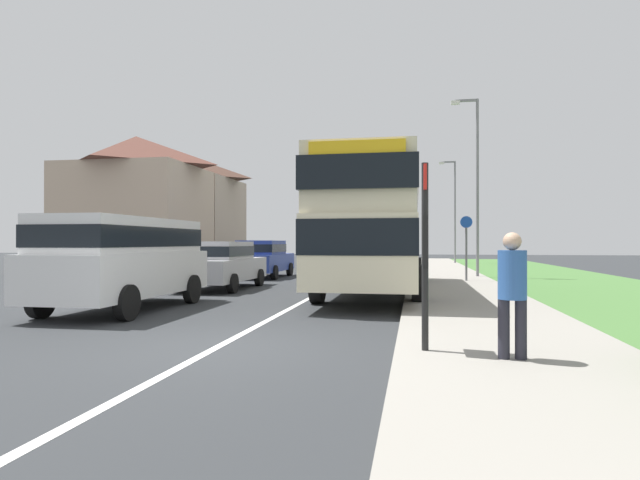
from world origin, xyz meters
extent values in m
plane|color=#2D3033|center=(0.00, 0.00, 0.00)|extent=(120.00, 120.00, 0.00)
cube|color=silver|center=(0.00, 8.00, 0.00)|extent=(0.14, 60.00, 0.01)
cube|color=gray|center=(4.20, 6.00, 0.06)|extent=(3.20, 68.00, 0.12)
cube|color=beige|center=(1.69, 8.61, 1.32)|extent=(2.50, 10.61, 1.65)
cube|color=beige|center=(1.69, 8.61, 2.92)|extent=(2.45, 10.40, 1.55)
cube|color=black|center=(1.69, 8.61, 1.65)|extent=(2.53, 10.66, 0.76)
cube|color=black|center=(1.69, 8.61, 3.00)|extent=(2.53, 10.66, 0.72)
cube|color=gold|center=(1.69, 3.36, 3.42)|extent=(2.00, 0.08, 0.44)
cylinder|color=black|center=(0.44, 11.89, 0.50)|extent=(0.30, 1.00, 1.00)
cylinder|color=black|center=(2.94, 11.89, 0.50)|extent=(0.30, 1.00, 1.00)
cylinder|color=black|center=(0.44, 5.69, 0.50)|extent=(0.30, 1.00, 1.00)
cylinder|color=black|center=(2.94, 5.69, 0.50)|extent=(0.30, 1.00, 1.00)
cube|color=silver|center=(-3.65, 3.62, 0.84)|extent=(1.95, 4.92, 0.95)
cube|color=silver|center=(-3.65, 3.62, 1.70)|extent=(1.72, 4.53, 0.78)
cube|color=black|center=(-3.65, 3.62, 1.66)|extent=(1.75, 4.57, 0.44)
cylinder|color=black|center=(-4.61, 5.15, 0.36)|extent=(0.20, 0.72, 0.72)
cylinder|color=black|center=(-2.70, 5.15, 0.36)|extent=(0.20, 0.72, 0.72)
cylinder|color=black|center=(-4.61, 2.09, 0.36)|extent=(0.20, 0.72, 0.72)
cylinder|color=black|center=(-2.70, 2.09, 0.36)|extent=(0.20, 0.72, 0.72)
cube|color=#B7B7BC|center=(-3.46, 9.17, 0.65)|extent=(1.82, 4.46, 0.70)
cube|color=#B7B7BC|center=(-3.46, 8.95, 1.29)|extent=(1.60, 2.45, 0.57)
cube|color=black|center=(-3.46, 8.95, 1.26)|extent=(1.64, 2.48, 0.32)
cylinder|color=black|center=(-4.36, 10.55, 0.30)|extent=(0.20, 0.60, 0.60)
cylinder|color=black|center=(-2.57, 10.55, 0.30)|extent=(0.20, 0.60, 0.60)
cylinder|color=black|center=(-4.36, 7.79, 0.30)|extent=(0.20, 0.60, 0.60)
cylinder|color=black|center=(-2.57, 7.79, 0.30)|extent=(0.20, 0.60, 0.60)
cube|color=navy|center=(-3.72, 14.92, 0.66)|extent=(1.81, 4.34, 0.73)
cube|color=navy|center=(-3.72, 14.70, 1.32)|extent=(1.59, 2.39, 0.59)
cube|color=black|center=(-3.72, 14.70, 1.29)|extent=(1.63, 2.41, 0.33)
cylinder|color=black|center=(-4.61, 16.26, 0.30)|extent=(0.20, 0.60, 0.60)
cylinder|color=black|center=(-2.84, 16.26, 0.30)|extent=(0.20, 0.60, 0.60)
cylinder|color=black|center=(-4.61, 13.57, 0.30)|extent=(0.20, 0.60, 0.60)
cylinder|color=black|center=(-2.84, 13.57, 0.30)|extent=(0.20, 0.60, 0.60)
cylinder|color=#23232D|center=(3.94, -0.63, 0.42)|extent=(0.14, 0.14, 0.85)
cylinder|color=#23232D|center=(4.14, -0.63, 0.42)|extent=(0.14, 0.14, 0.85)
cylinder|color=#2D599E|center=(4.04, -0.63, 1.15)|extent=(0.34, 0.34, 0.60)
sphere|color=tan|center=(4.04, -0.63, 1.56)|extent=(0.22, 0.22, 0.22)
cylinder|color=black|center=(3.00, -0.29, 1.30)|extent=(0.09, 0.09, 2.60)
cube|color=red|center=(3.00, -0.29, 2.40)|extent=(0.04, 0.44, 0.32)
cube|color=black|center=(3.00, -0.27, 1.55)|extent=(0.06, 0.52, 0.68)
cylinder|color=slate|center=(4.75, 12.86, 1.05)|extent=(0.08, 0.08, 2.10)
cylinder|color=blue|center=(4.75, 12.86, 2.30)|extent=(0.44, 0.03, 0.44)
cylinder|color=slate|center=(5.45, 15.54, 3.79)|extent=(0.12, 0.12, 7.59)
cube|color=slate|center=(5.00, 15.54, 7.54)|extent=(0.90, 0.10, 0.10)
cube|color=silver|center=(4.55, 15.54, 7.47)|extent=(0.36, 0.20, 0.14)
cylinder|color=slate|center=(5.59, 30.25, 3.60)|extent=(0.12, 0.12, 7.19)
cube|color=slate|center=(5.14, 30.25, 7.14)|extent=(0.90, 0.10, 0.10)
cube|color=silver|center=(4.69, 30.25, 7.07)|extent=(0.36, 0.20, 0.14)
cube|color=#C1A88E|center=(-12.11, 18.99, 2.82)|extent=(6.67, 5.88, 5.64)
pyramid|color=brown|center=(-12.11, 18.99, 6.48)|extent=(6.67, 5.88, 1.68)
cube|color=tan|center=(-12.11, 24.98, 2.82)|extent=(6.67, 5.88, 5.64)
pyramid|color=#4C3328|center=(-12.11, 24.98, 6.48)|extent=(6.67, 5.88, 1.68)
camera|label=1|loc=(2.87, -7.38, 1.55)|focal=29.54mm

